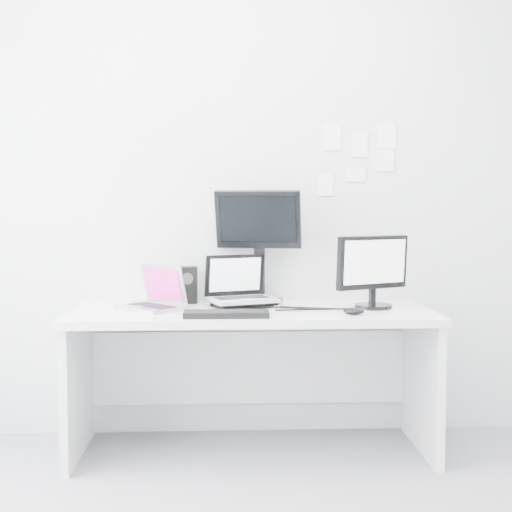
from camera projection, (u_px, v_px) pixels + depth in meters
name	position (u px, v px, depth m)	size (l,w,h in m)	color
back_wall	(249.00, 187.00, 3.81)	(3.60, 3.60, 0.00)	silver
desk	(252.00, 381.00, 3.53)	(1.80, 0.70, 0.73)	white
macbook	(149.00, 287.00, 3.48)	(0.31, 0.23, 0.23)	#A7A7AC
speaker	(188.00, 285.00, 3.73)	(0.10, 0.10, 0.19)	black
dell_laptop	(242.00, 280.00, 3.59)	(0.33, 0.25, 0.27)	#ABACB2
rear_monitor	(259.00, 245.00, 3.73)	(0.45, 0.16, 0.62)	black
samsung_monitor	(374.00, 271.00, 3.54)	(0.42, 0.19, 0.38)	black
keyboard	(226.00, 314.00, 3.27)	(0.40, 0.14, 0.03)	black
mouse	(354.00, 311.00, 3.33)	(0.10, 0.06, 0.03)	black
wall_note_0	(332.00, 137.00, 3.80)	(0.10, 0.00, 0.14)	white
wall_note_1	(359.00, 145.00, 3.81)	(0.09, 0.00, 0.13)	white
wall_note_2	(387.00, 136.00, 3.81)	(0.10, 0.00, 0.14)	white
wall_note_3	(355.00, 174.00, 3.82)	(0.11, 0.00, 0.08)	white
wall_note_4	(326.00, 185.00, 3.82)	(0.08, 0.00, 0.12)	white
wall_note_5	(385.00, 160.00, 3.82)	(0.10, 0.00, 0.12)	white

